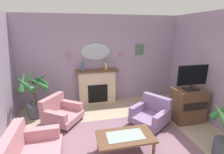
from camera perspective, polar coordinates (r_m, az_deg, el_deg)
wall_back at (r=5.48m, az=-3.85°, el=5.98°), size 6.22×0.10×2.86m
patterned_rug at (r=3.72m, az=3.30°, el=-23.79°), size 3.20×2.40×0.01m
fireplace at (r=5.46m, az=-5.19°, el=-3.44°), size 1.36×0.36×1.16m
mantel_vase_left at (r=5.19m, az=-10.30°, el=4.08°), size 0.10×0.10×0.35m
mantel_vase_right at (r=5.26m, az=-2.11°, el=4.93°), size 0.10×0.10×0.39m
wall_mirror at (r=5.33m, az=-5.70°, el=8.68°), size 0.96×0.06×0.56m
wall_sconce_left at (r=5.26m, az=-14.93°, el=7.57°), size 0.14×0.14×0.14m
wall_sconce_right at (r=5.46m, az=3.37°, el=8.38°), size 0.14×0.14×0.14m
framed_picture at (r=5.71m, az=9.59°, el=9.44°), size 0.28×0.03×0.36m
coffee_table at (r=3.37m, az=4.64°, el=-20.56°), size 1.10×0.60×0.45m
armchair_near_fireplace at (r=4.49m, az=13.68°, el=-12.07°), size 1.13×1.12×0.71m
armchair_in_corner at (r=4.63m, az=-17.64°, el=-11.52°), size 1.13×1.12×0.71m
tv_cabinet at (r=4.90m, az=25.00°, el=-8.84°), size 0.80×0.57×0.90m
tv_flatscreen at (r=4.63m, az=26.31°, el=0.07°), size 0.84×0.24×0.65m
potted_plant_corner_palm at (r=5.03m, az=-25.56°, el=-5.29°), size 0.91×0.92×1.37m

